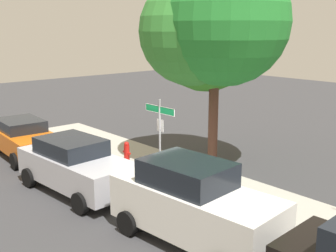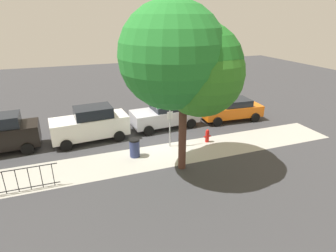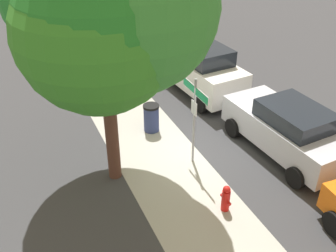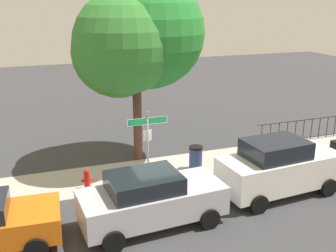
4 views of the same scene
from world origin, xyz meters
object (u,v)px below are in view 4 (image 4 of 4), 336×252
object	(u,v)px
street_sign	(148,134)
car_silver	(151,199)
trash_bin	(196,158)
car_white	(279,167)
shade_tree	(131,41)
fire_hydrant	(87,179)

from	to	relation	value
street_sign	car_silver	bearing A→B (deg)	-105.01
street_sign	trash_bin	distance (m)	2.62
car_white	trash_bin	size ratio (longest dim) A/B	4.54
street_sign	shade_tree	distance (m)	3.86
trash_bin	street_sign	bearing A→B (deg)	-166.87
shade_tree	car_silver	size ratio (longest dim) A/B	1.70
car_silver	street_sign	bearing A→B (deg)	71.07
fire_hydrant	trash_bin	world-z (taller)	trash_bin
street_sign	trash_bin	xyz separation A→B (m)	(2.14, 0.50, -1.42)
shade_tree	trash_bin	bearing A→B (deg)	-41.18
shade_tree	fire_hydrant	distance (m)	5.58
car_white	fire_hydrant	world-z (taller)	car_white
shade_tree	car_white	world-z (taller)	shade_tree
shade_tree	trash_bin	distance (m)	5.29
shade_tree	car_silver	world-z (taller)	shade_tree
car_silver	fire_hydrant	distance (m)	3.43
shade_tree	car_silver	bearing A→B (deg)	-98.89
shade_tree	fire_hydrant	xyz separation A→B (m)	(-2.29, -2.13, -4.62)
shade_tree	car_silver	xyz separation A→B (m)	(-0.81, -5.19, -4.13)
car_silver	fire_hydrant	world-z (taller)	car_silver
street_sign	car_white	world-z (taller)	street_sign
street_sign	car_white	xyz separation A→B (m)	(4.04, -2.39, -0.91)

